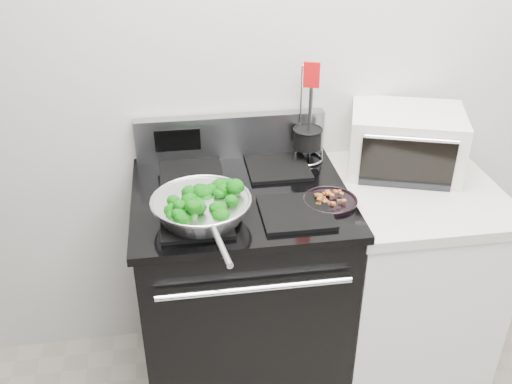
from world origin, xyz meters
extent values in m
cube|color=silver|center=(0.00, 1.75, 1.35)|extent=(4.00, 0.02, 2.70)
cube|color=black|center=(-0.30, 1.41, 0.46)|extent=(0.76, 0.66, 0.92)
cube|color=black|center=(-0.30, 1.41, 0.94)|extent=(0.79, 0.69, 0.03)
cube|color=#99999E|center=(-0.30, 1.72, 1.04)|extent=(0.76, 0.05, 0.18)
cube|color=black|center=(-0.47, 1.24, 0.96)|extent=(0.24, 0.24, 0.01)
cube|color=black|center=(-0.13, 1.24, 0.96)|extent=(0.24, 0.24, 0.01)
cube|color=black|center=(-0.47, 1.58, 0.96)|extent=(0.24, 0.24, 0.01)
cube|color=black|center=(-0.13, 1.58, 0.96)|extent=(0.24, 0.24, 0.01)
cube|color=white|center=(0.39, 1.41, 0.44)|extent=(0.60, 0.66, 0.88)
cube|color=beige|center=(0.39, 1.41, 0.90)|extent=(0.62, 0.68, 0.04)
torus|color=silver|center=(-0.45, 1.25, 1.03)|extent=(0.34, 0.34, 0.01)
cylinder|color=silver|center=(-0.41, 0.99, 1.03)|extent=(0.05, 0.21, 0.02)
cylinder|color=black|center=(0.01, 1.30, 0.95)|extent=(0.19, 0.19, 0.01)
cylinder|color=black|center=(0.00, 1.64, 1.04)|extent=(0.11, 0.11, 0.08)
cylinder|color=black|center=(0.00, 1.64, 1.14)|extent=(0.02, 0.02, 0.25)
cube|color=red|center=(0.00, 1.64, 1.31)|extent=(0.06, 0.03, 0.10)
cube|color=silver|center=(0.38, 1.56, 1.04)|extent=(0.51, 0.44, 0.25)
cube|color=black|center=(0.38, 1.40, 1.03)|extent=(0.33, 0.11, 0.17)
camera|label=1|loc=(-0.51, -0.37, 2.00)|focal=40.00mm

